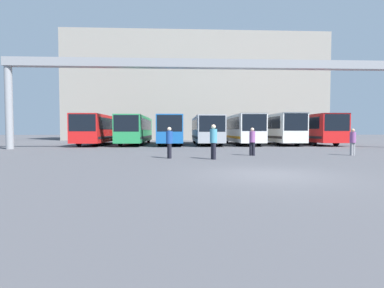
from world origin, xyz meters
name	(u,v)px	position (x,y,z in m)	size (l,w,h in m)	color
ground_plane	(270,175)	(0.00, 0.00, 0.00)	(200.00, 200.00, 0.00)	#47474C
building_backdrop	(195,90)	(0.00, 42.45, 8.52)	(42.02, 12.00, 17.04)	gray
overhead_gantry	(215,73)	(0.00, 15.06, 6.30)	(34.20, 0.80, 7.40)	gray
bus_slot_0	(99,128)	(-11.55, 22.59, 1.77)	(2.60, 11.40, 3.07)	red
bus_slot_1	(136,129)	(-7.70, 23.00, 1.73)	(2.46, 12.22, 3.00)	#268C4C
bus_slot_2	(171,128)	(-3.85, 22.42, 1.74)	(2.49, 11.05, 3.02)	#1959A5
bus_slot_3	(206,129)	(0.00, 22.50, 1.72)	(2.62, 11.21, 2.97)	#999EA5
bus_slot_4	(241,128)	(3.85, 22.59, 1.80)	(2.49, 11.40, 3.12)	silver
bus_slot_5	(277,128)	(7.70, 22.20, 1.84)	(2.44, 10.61, 3.19)	silver
bus_slot_6	(312,128)	(11.55, 21.97, 1.81)	(2.63, 10.15, 3.14)	red
pedestrian_mid_right	(252,141)	(1.36, 7.81, 0.89)	(0.35, 0.35, 1.68)	black
pedestrian_far_center	(353,141)	(7.47, 7.61, 0.86)	(0.34, 0.34, 1.62)	gray
pedestrian_mid_left	(169,142)	(-3.58, 6.23, 0.90)	(0.35, 0.35, 1.69)	black
pedestrian_near_left	(213,141)	(-1.26, 5.57, 0.97)	(0.38, 0.38, 1.83)	black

